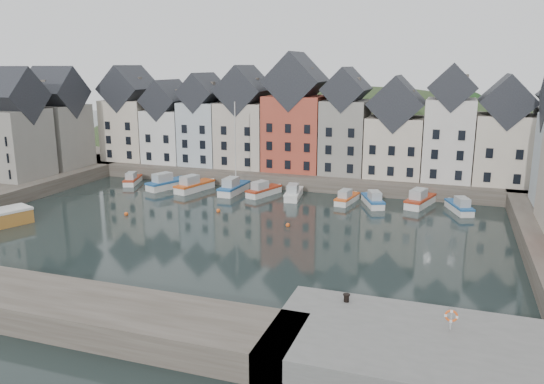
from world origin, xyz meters
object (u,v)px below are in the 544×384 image
at_px(boat_d, 233,187).
at_px(mooring_bollard, 346,297).
at_px(boat_a, 132,180).
at_px(life_ring_post, 451,316).

relative_size(boat_d, mooring_bollard, 23.36).
distance_m(boat_d, mooring_bollard, 41.31).
bearing_deg(boat_a, life_ring_post, -56.48).
relative_size(mooring_bollard, life_ring_post, 0.43).
xyz_separation_m(boat_a, mooring_bollard, (40.05, -34.86, 1.69)).
bearing_deg(mooring_bollard, boat_a, 138.96).
xyz_separation_m(boat_d, mooring_bollard, (22.98, -34.30, 1.46)).
distance_m(boat_d, life_ring_post, 46.84).
bearing_deg(boat_a, boat_d, -20.33).
relative_size(boat_d, life_ring_post, 10.06).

